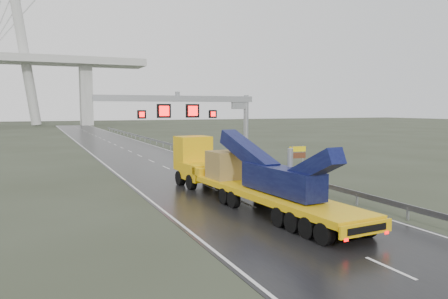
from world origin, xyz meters
name	(u,v)px	position (x,y,z in m)	size (l,w,h in m)	color
ground	(279,219)	(0.00, 0.00, 0.00)	(400.00, 400.00, 0.00)	#2F3425
road	(130,151)	(0.00, 40.00, 0.01)	(11.00, 200.00, 0.02)	black
guardrail	(196,151)	(6.10, 30.00, 0.70)	(0.20, 140.00, 1.40)	gray
sign_gantry	(200,112)	(2.10, 17.99, 5.61)	(14.90, 1.20, 7.42)	#A7A7A3
heavy_haul_truck	(236,173)	(-0.05, 5.43, 1.76)	(4.19, 19.45, 4.53)	yellow
exit_sign_pair	(297,155)	(9.00, 12.13, 1.87)	(1.56, 0.22, 2.68)	#999CA2
striped_barrier	(260,164)	(8.00, 17.12, 0.55)	(0.65, 0.35, 1.10)	red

